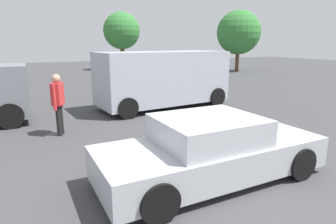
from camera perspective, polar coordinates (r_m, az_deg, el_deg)
ground_plane at (r=5.71m, az=10.33°, el=-13.63°), size 80.00×80.00×0.00m
sedan_foreground at (r=5.61m, az=8.44°, el=-7.56°), size 4.50×2.01×1.25m
dog at (r=8.12m, az=24.90°, el=-4.48°), size 0.61×0.46×0.41m
van_white at (r=11.75m, az=-0.92°, el=6.85°), size 5.51×2.79×2.26m
pedestrian at (r=8.66m, az=-21.04°, el=2.40°), size 0.39×0.52×1.75m
tree_back_right at (r=28.35m, az=13.87°, el=15.10°), size 4.03×4.03×5.59m
tree_far_right at (r=29.33m, az=-9.20°, el=15.63°), size 3.55×3.55×5.56m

